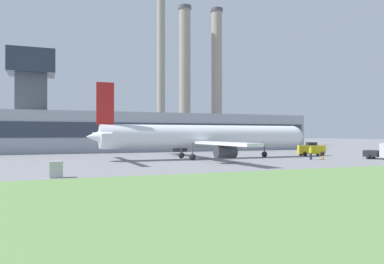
{
  "coord_description": "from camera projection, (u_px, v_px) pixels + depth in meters",
  "views": [
    {
      "loc": [
        -17.95,
        -48.1,
        3.47
      ],
      "look_at": [
        0.98,
        0.2,
        3.77
      ],
      "focal_mm": 35.0,
      "sensor_mm": 36.0,
      "label": 1
    }
  ],
  "objects": [
    {
      "name": "smokestack_right",
      "position": [
        185.0,
        75.0,
        114.06
      ],
      "size": [
        3.99,
        3.99,
        42.69
      ],
      "color": "gray",
      "rests_on": "ground_plane"
    },
    {
      "name": "traffic_cone_near_nose",
      "position": [
        323.0,
        157.0,
        51.01
      ],
      "size": [
        0.46,
        0.46,
        0.68
      ],
      "color": "black",
      "rests_on": "ground_plane"
    },
    {
      "name": "smokestack_left",
      "position": [
        161.0,
        67.0,
        108.12
      ],
      "size": [
        2.7,
        2.7,
        45.53
      ],
      "color": "gray",
      "rests_on": "ground_plane"
    },
    {
      "name": "utility_cabinet",
      "position": [
        56.0,
        169.0,
        29.66
      ],
      "size": [
        1.01,
        0.78,
        1.32
      ],
      "color": "#B2B7B2",
      "rests_on": "ground_plane"
    },
    {
      "name": "ground_plane",
      "position": [
        186.0,
        159.0,
        51.31
      ],
      "size": [
        400.0,
        400.0,
        0.0
      ],
      "primitive_type": "plane",
      "color": "gray"
    },
    {
      "name": "airplane",
      "position": [
        203.0,
        137.0,
        52.48
      ],
      "size": [
        32.64,
        31.47,
        10.07
      ],
      "color": "white",
      "rests_on": "ground_plane"
    },
    {
      "name": "terminal_building",
      "position": [
        129.0,
        129.0,
        76.97
      ],
      "size": [
        73.82,
        13.0,
        19.06
      ],
      "color": "#9EA3AD",
      "rests_on": "ground_plane"
    },
    {
      "name": "pushback_tug",
      "position": [
        311.0,
        150.0,
        59.93
      ],
      "size": [
        4.37,
        2.86,
        2.17
      ],
      "color": "yellow",
      "rests_on": "ground_plane"
    },
    {
      "name": "ground_crew_person",
      "position": [
        311.0,
        153.0,
        50.72
      ],
      "size": [
        0.56,
        0.56,
        1.85
      ],
      "color": "#23283D",
      "rests_on": "ground_plane"
    },
    {
      "name": "smokestack_far",
      "position": [
        217.0,
        76.0,
        116.48
      ],
      "size": [
        3.76,
        3.76,
        42.68
      ],
      "color": "gray",
      "rests_on": "ground_plane"
    }
  ]
}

